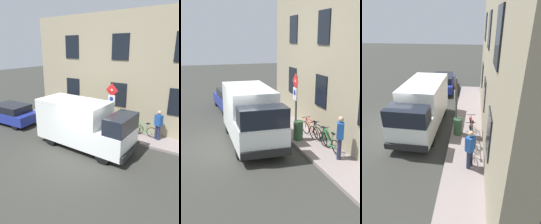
% 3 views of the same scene
% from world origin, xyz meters
% --- Properties ---
extents(ground_plane, '(80.00, 80.00, 0.00)m').
position_xyz_m(ground_plane, '(0.00, 0.00, 0.00)').
color(ground_plane, '#33332E').
extents(sidewalk_slab, '(1.63, 15.11, 0.14)m').
position_xyz_m(sidewalk_slab, '(3.85, 0.00, 0.07)').
color(sidewalk_slab, gray).
rests_on(sidewalk_slab, ground_plane).
extents(building_facade, '(0.75, 13.11, 7.22)m').
position_xyz_m(building_facade, '(5.01, 0.00, 3.61)').
color(building_facade, tan).
rests_on(building_facade, ground_plane).
extents(sign_post_stacked, '(0.16, 0.56, 2.99)m').
position_xyz_m(sign_post_stacked, '(3.24, -0.25, 2.16)').
color(sign_post_stacked, '#474C47').
rests_on(sign_post_stacked, sidewalk_slab).
extents(delivery_van, '(2.16, 5.39, 2.50)m').
position_xyz_m(delivery_van, '(1.33, 0.45, 1.33)').
color(delivery_van, white).
rests_on(delivery_van, ground_plane).
extents(parked_hatchback, '(1.95, 4.08, 1.38)m').
position_xyz_m(parked_hatchback, '(1.48, 6.79, 0.73)').
color(parked_hatchback, navy).
rests_on(parked_hatchback, ground_plane).
extents(bicycle_green, '(0.46, 1.71, 0.89)m').
position_xyz_m(bicycle_green, '(4.11, -1.95, 0.51)').
color(bicycle_green, black).
rests_on(bicycle_green, sidewalk_slab).
extents(bicycle_black, '(0.47, 1.71, 0.89)m').
position_xyz_m(bicycle_black, '(4.11, -1.09, 0.51)').
color(bicycle_black, black).
rests_on(bicycle_black, sidewalk_slab).
extents(bicycle_red, '(0.49, 1.71, 0.89)m').
position_xyz_m(bicycle_red, '(4.11, -0.22, 0.51)').
color(bicycle_red, black).
rests_on(bicycle_red, sidewalk_slab).
extents(pedestrian, '(0.43, 0.48, 1.72)m').
position_xyz_m(pedestrian, '(4.08, -2.78, 1.07)').
color(pedestrian, '#262B47').
rests_on(pedestrian, sidewalk_slab).
extents(litter_bin, '(0.44, 0.44, 0.90)m').
position_xyz_m(litter_bin, '(3.38, -0.34, 0.59)').
color(litter_bin, '#2D5133').
rests_on(litter_bin, sidewalk_slab).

